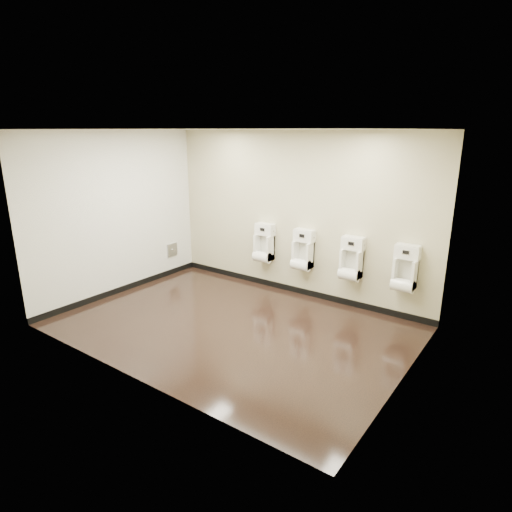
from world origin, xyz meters
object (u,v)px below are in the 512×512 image
Objects in this scene: access_panel at (172,250)px; urinal_0 at (264,246)px; urinal_1 at (303,253)px; urinal_2 at (351,262)px; urinal_3 at (405,272)px.

access_panel is 1.99m from urinal_0.
urinal_1 is at bearing 8.94° from access_panel.
urinal_0 is 1.00× the size of urinal_2.
urinal_1 and urinal_2 have the same top height.
urinal_1 reaches higher than access_panel.
urinal_1 is 1.72m from urinal_3.
urinal_2 is at bearing 180.00° from urinal_3.
urinal_0 is 1.00× the size of urinal_1.
access_panel is 0.37× the size of urinal_2.
access_panel is 0.37× the size of urinal_1.
urinal_1 is at bearing 0.00° from urinal_0.
urinal_0 is 1.68m from urinal_2.
urinal_0 is (1.93, 0.43, 0.29)m from access_panel.
urinal_3 reaches higher than access_panel.
access_panel is 4.48m from urinal_3.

